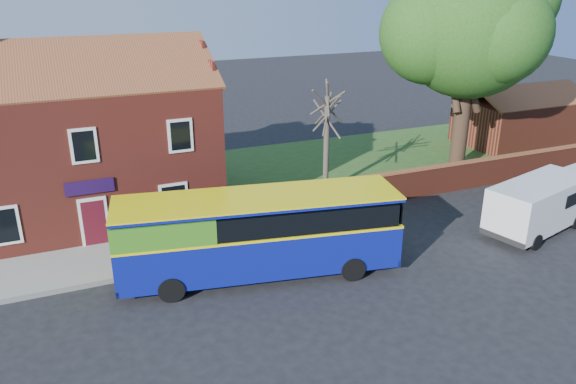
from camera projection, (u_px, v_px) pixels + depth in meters
name	position (u px, v px, depth m)	size (l,w,h in m)	color
ground	(314.00, 297.00, 20.79)	(120.00, 120.00, 0.00)	black
pavement	(101.00, 262.00, 23.18)	(18.00, 3.50, 0.12)	gray
kerb	(106.00, 282.00, 21.68)	(18.00, 0.15, 0.14)	slate
grass_strip	(409.00, 157.00, 36.62)	(26.00, 12.00, 0.04)	#426B28
shop_building	(81.00, 147.00, 26.89)	(12.30, 8.13, 10.50)	maroon
boundary_wall	(472.00, 174.00, 31.18)	(22.00, 0.38, 1.60)	maroon
outbuilding	(519.00, 120.00, 39.28)	(8.20, 5.06, 4.17)	maroon
bus	(250.00, 232.00, 21.68)	(11.19, 4.61, 3.31)	navy
van_near	(539.00, 204.00, 25.68)	(5.91, 3.59, 2.42)	white
large_tree	(471.00, 28.00, 31.34)	(10.46, 8.28, 12.76)	black
bare_tree	(327.00, 140.00, 29.74)	(2.18, 2.59, 5.80)	#4C4238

